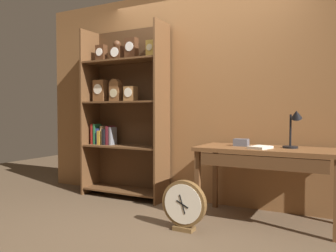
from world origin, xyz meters
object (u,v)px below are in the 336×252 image
workbench (266,157)px  round_clock_large (184,205)px  desk_lamp (294,126)px  open_repair_manual (260,147)px  toolbox_small (241,142)px  bookshelf (123,110)px

workbench → round_clock_large: 0.95m
desk_lamp → open_repair_manual: bearing=-151.1°
desk_lamp → toolbox_small: (-0.52, 0.00, -0.18)m
round_clock_large → toolbox_small: bearing=63.0°
open_repair_manual → bookshelf: bearing=-173.4°
workbench → toolbox_small: 0.31m
round_clock_large → workbench: bearing=43.9°
desk_lamp → round_clock_large: 1.31m
round_clock_large → open_repair_manual: bearing=41.4°
desk_lamp → bookshelf: bearing=175.7°
bookshelf → open_repair_manual: (1.84, -0.32, -0.37)m
desk_lamp → open_repair_manual: 0.39m
desk_lamp → workbench: bearing=-163.6°
workbench → open_repair_manual: open_repair_manual is taller
bookshelf → desk_lamp: bookshelf is taller
desk_lamp → toolbox_small: size_ratio=2.67×
toolbox_small → round_clock_large: (-0.34, -0.67, -0.54)m
bookshelf → open_repair_manual: bearing=-9.7°
workbench → toolbox_small: toolbox_small is taller
bookshelf → workbench: bearing=-7.0°
toolbox_small → desk_lamp: bearing=-0.3°
bookshelf → open_repair_manual: bookshelf is taller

